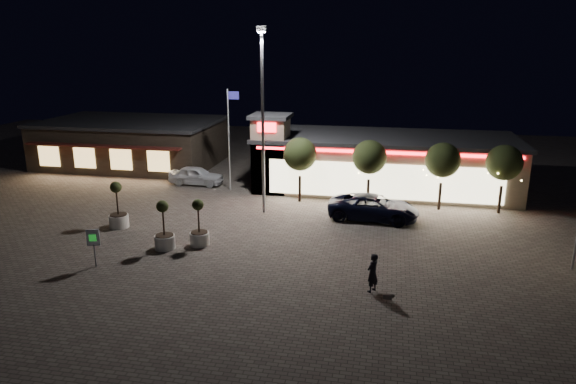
% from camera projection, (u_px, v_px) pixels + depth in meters
% --- Properties ---
extents(ground, '(90.00, 90.00, 0.00)m').
position_uv_depth(ground, '(195.00, 254.00, 28.58)').
color(ground, '#62584F').
rests_on(ground, ground).
extents(retail_building, '(20.40, 8.40, 6.10)m').
position_uv_depth(retail_building, '(378.00, 161.00, 41.08)').
color(retail_building, tan).
rests_on(retail_building, ground).
extents(restaurant_building, '(16.40, 11.00, 4.30)m').
position_uv_depth(restaurant_building, '(132.00, 142.00, 49.42)').
color(restaurant_building, '#382D23').
rests_on(restaurant_building, ground).
extents(floodlight_pole, '(0.60, 0.40, 12.38)m').
position_uv_depth(floodlight_pole, '(263.00, 111.00, 33.79)').
color(floodlight_pole, gray).
rests_on(floodlight_pole, ground).
extents(flagpole, '(0.95, 0.10, 8.00)m').
position_uv_depth(flagpole, '(230.00, 131.00, 39.86)').
color(flagpole, white).
rests_on(flagpole, ground).
extents(string_tree_a, '(2.42, 2.42, 4.79)m').
position_uv_depth(string_tree_a, '(300.00, 154.00, 37.20)').
color(string_tree_a, '#332319').
rests_on(string_tree_a, ground).
extents(string_tree_b, '(2.42, 2.42, 4.79)m').
position_uv_depth(string_tree_b, '(370.00, 157.00, 36.26)').
color(string_tree_b, '#332319').
rests_on(string_tree_b, ground).
extents(string_tree_c, '(2.42, 2.42, 4.79)m').
position_uv_depth(string_tree_c, '(443.00, 160.00, 35.32)').
color(string_tree_c, '#332319').
rests_on(string_tree_c, ground).
extents(string_tree_d, '(2.42, 2.42, 4.79)m').
position_uv_depth(string_tree_d, '(504.00, 163.00, 34.57)').
color(string_tree_d, '#332319').
rests_on(string_tree_d, ground).
extents(pickup_truck, '(6.12, 3.12, 1.66)m').
position_uv_depth(pickup_truck, '(373.00, 207.00, 34.07)').
color(pickup_truck, black).
rests_on(pickup_truck, ground).
extents(white_sedan, '(4.54, 1.90, 1.54)m').
position_uv_depth(white_sedan, '(196.00, 175.00, 42.54)').
color(white_sedan, white).
rests_on(white_sedan, ground).
extents(pedestrian, '(0.77, 0.83, 1.91)m').
position_uv_depth(pedestrian, '(373.00, 273.00, 24.04)').
color(pedestrian, black).
rests_on(pedestrian, ground).
extents(dog, '(0.52, 0.19, 0.28)m').
position_uv_depth(dog, '(389.00, 296.00, 23.22)').
color(dog, '#59514C').
rests_on(dog, ground).
extents(planter_left, '(1.23, 1.23, 3.01)m').
position_uv_depth(planter_left, '(118.00, 213.00, 32.55)').
color(planter_left, silver).
rests_on(planter_left, ground).
extents(planter_mid, '(1.17, 1.17, 2.88)m').
position_uv_depth(planter_mid, '(164.00, 234.00, 29.15)').
color(planter_mid, silver).
rests_on(planter_mid, ground).
extents(planter_right, '(1.13, 1.13, 2.78)m').
position_uv_depth(planter_right, '(199.00, 231.00, 29.68)').
color(planter_right, silver).
rests_on(planter_right, ground).
extents(valet_sign, '(0.67, 0.25, 2.05)m').
position_uv_depth(valet_sign, '(93.00, 241.00, 26.64)').
color(valet_sign, gray).
rests_on(valet_sign, ground).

